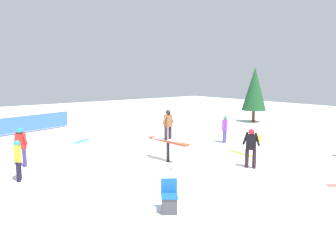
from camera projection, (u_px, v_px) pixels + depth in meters
The scene contains 14 objects.
ground_plane at pixel (168, 162), 13.81m from camera, with size 60.00×60.00×0.00m, color white.
rail_feature at pixel (168, 144), 13.69m from camera, with size 2.33×0.36×0.92m.
snow_kicker_ramp at pixel (203, 164), 12.25m from camera, with size 1.80×1.50×0.68m, color white.
main_rider_on_rail at pixel (168, 126), 13.57m from camera, with size 1.54×0.73×1.28m.
bystander_yellow at pixel (18, 158), 11.21m from camera, with size 0.58×0.31×1.43m.
bystander_red at pixel (21, 145), 12.96m from camera, with size 0.66×0.44×1.57m.
bystander_black at pixel (251, 146), 12.75m from camera, with size 0.66×0.40×1.57m.
bystander_purple at pixel (225, 128), 17.50m from camera, with size 0.36×0.64×1.46m.
loose_snowboard_lime at pixel (242, 154), 15.15m from camera, with size 1.42×0.28×0.02m, color #80D035.
loose_snowboard_cyan at pixel (81, 141), 17.94m from camera, with size 1.24×0.28×0.02m, color #1DB7D7.
folding_chair at pixel (169, 197), 8.72m from camera, with size 0.61×0.61×0.88m.
backpack_on_snow at pixel (258, 138), 17.91m from camera, with size 0.30×0.22×0.34m, color yellow.
safety_fence at pixel (31, 123), 20.69m from camera, with size 1.51×5.28×1.10m.
pine_tree_near at pixel (254, 89), 24.89m from camera, with size 1.83×1.83×4.17m.
Camera 1 is at (-10.44, 8.41, 3.65)m, focal length 35.00 mm.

